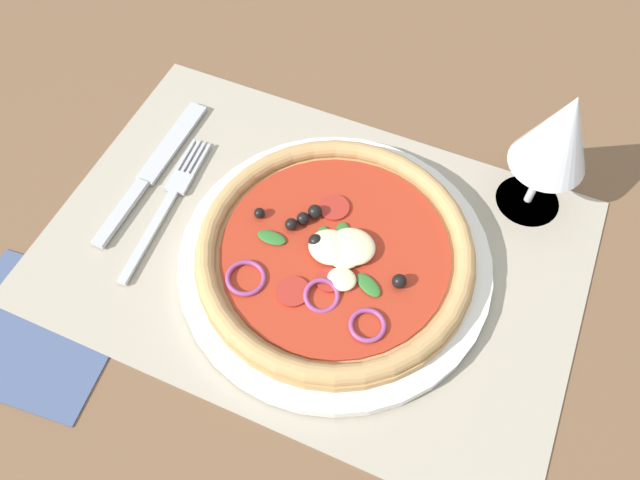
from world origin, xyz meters
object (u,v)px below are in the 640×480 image
wine_glass (559,135)px  napkin (36,331)px  fork (169,200)px  plate (335,260)px  pizza (335,252)px  knife (153,169)px

wine_glass → napkin: 49.82cm
wine_glass → napkin: bearing=-139.6°
fork → wine_glass: (33.31, 14.68, 9.57)cm
plate → pizza: bearing=-88.8°
pizza → wine_glass: wine_glass is taller
fork → napkin: fork is taller
fork → napkin: (-3.82, -16.98, -0.44)cm
plate → knife: plate is taller
pizza → knife: bearing=172.6°
wine_glass → fork: bearing=-156.2°
plate → pizza: 1.68cm
knife → napkin: (-0.24, -19.74, -0.47)cm
plate → fork: size_ratio=1.63×
napkin → wine_glass: bearing=40.4°
plate → fork: bearing=180.0°
knife → wine_glass: (36.90, 11.92, 9.54)cm
pizza → napkin: size_ratio=1.76×
wine_glass → napkin: size_ratio=1.01×
pizza → napkin: 27.86cm
knife → wine_glass: size_ratio=1.34×
fork → pizza: bearing=-94.6°
knife → wine_glass: 39.93cm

